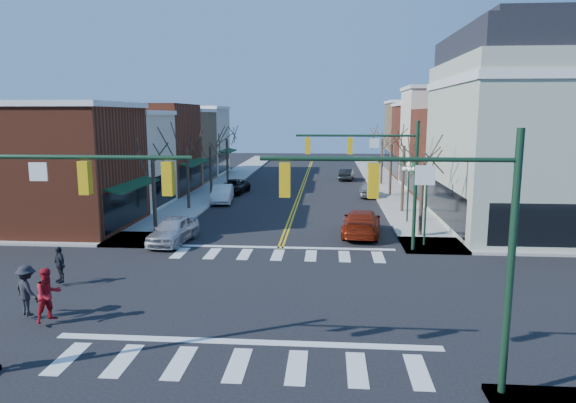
% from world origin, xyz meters
% --- Properties ---
extents(ground, '(160.00, 160.00, 0.00)m').
position_xyz_m(ground, '(0.00, 0.00, 0.00)').
color(ground, black).
rests_on(ground, ground).
extents(sidewalk_left, '(3.50, 70.00, 0.15)m').
position_xyz_m(sidewalk_left, '(-8.75, 20.00, 0.07)').
color(sidewalk_left, '#9E9B93').
rests_on(sidewalk_left, ground).
extents(sidewalk_right, '(3.50, 70.00, 0.15)m').
position_xyz_m(sidewalk_right, '(8.75, 20.00, 0.07)').
color(sidewalk_right, '#9E9B93').
rests_on(sidewalk_right, ground).
extents(bldg_left_brick_a, '(10.00, 8.50, 8.00)m').
position_xyz_m(bldg_left_brick_a, '(-15.50, 11.75, 4.00)').
color(bldg_left_brick_a, maroon).
rests_on(bldg_left_brick_a, ground).
extents(bldg_left_stucco_a, '(10.00, 7.00, 7.50)m').
position_xyz_m(bldg_left_stucco_a, '(-15.50, 19.50, 3.75)').
color(bldg_left_stucco_a, beige).
rests_on(bldg_left_stucco_a, ground).
extents(bldg_left_brick_b, '(10.00, 9.00, 8.50)m').
position_xyz_m(bldg_left_brick_b, '(-15.50, 27.50, 4.25)').
color(bldg_left_brick_b, maroon).
rests_on(bldg_left_brick_b, ground).
extents(bldg_left_tan, '(10.00, 7.50, 7.80)m').
position_xyz_m(bldg_left_tan, '(-15.50, 35.75, 3.90)').
color(bldg_left_tan, '#8B714D').
rests_on(bldg_left_tan, ground).
extents(bldg_left_stucco_b, '(10.00, 8.00, 8.20)m').
position_xyz_m(bldg_left_stucco_b, '(-15.50, 43.50, 4.10)').
color(bldg_left_stucco_b, beige).
rests_on(bldg_left_stucco_b, ground).
extents(bldg_right_brick_a, '(10.00, 8.50, 8.00)m').
position_xyz_m(bldg_right_brick_a, '(15.50, 25.75, 4.00)').
color(bldg_right_brick_a, maroon).
rests_on(bldg_right_brick_a, ground).
extents(bldg_right_stucco, '(10.00, 7.00, 10.00)m').
position_xyz_m(bldg_right_stucco, '(15.50, 33.50, 5.00)').
color(bldg_right_stucco, beige).
rests_on(bldg_right_stucco, ground).
extents(bldg_right_brick_b, '(10.00, 8.00, 8.50)m').
position_xyz_m(bldg_right_brick_b, '(15.50, 41.00, 4.25)').
color(bldg_right_brick_b, maroon).
rests_on(bldg_right_brick_b, ground).
extents(bldg_right_tan, '(10.00, 8.00, 9.00)m').
position_xyz_m(bldg_right_tan, '(15.50, 49.00, 4.50)').
color(bldg_right_tan, '#8B714D').
rests_on(bldg_right_tan, ground).
extents(victorian_corner, '(12.25, 14.25, 13.30)m').
position_xyz_m(victorian_corner, '(16.50, 14.50, 6.66)').
color(victorian_corner, '#A7B29A').
rests_on(victorian_corner, ground).
extents(traffic_mast_near_left, '(6.60, 0.28, 7.20)m').
position_xyz_m(traffic_mast_near_left, '(-5.55, -7.40, 4.71)').
color(traffic_mast_near_left, '#14331E').
rests_on(traffic_mast_near_left, ground).
extents(traffic_mast_near_right, '(6.60, 0.28, 7.20)m').
position_xyz_m(traffic_mast_near_right, '(5.55, -7.40, 4.71)').
color(traffic_mast_near_right, '#14331E').
rests_on(traffic_mast_near_right, ground).
extents(traffic_mast_far_right, '(6.60, 0.28, 7.20)m').
position_xyz_m(traffic_mast_far_right, '(5.55, 7.40, 4.71)').
color(traffic_mast_far_right, '#14331E').
rests_on(traffic_mast_far_right, ground).
extents(lamppost_corner, '(0.36, 0.36, 4.33)m').
position_xyz_m(lamppost_corner, '(8.20, 8.50, 2.96)').
color(lamppost_corner, '#14331E').
rests_on(lamppost_corner, ground).
extents(lamppost_midblock, '(0.36, 0.36, 4.33)m').
position_xyz_m(lamppost_midblock, '(8.20, 15.00, 2.96)').
color(lamppost_midblock, '#14331E').
rests_on(lamppost_midblock, ground).
extents(tree_left_a, '(0.24, 0.24, 4.76)m').
position_xyz_m(tree_left_a, '(-8.40, 11.00, 2.38)').
color(tree_left_a, '#382B21').
rests_on(tree_left_a, ground).
extents(tree_left_b, '(0.24, 0.24, 5.04)m').
position_xyz_m(tree_left_b, '(-8.40, 19.00, 2.52)').
color(tree_left_b, '#382B21').
rests_on(tree_left_b, ground).
extents(tree_left_c, '(0.24, 0.24, 4.55)m').
position_xyz_m(tree_left_c, '(-8.40, 27.00, 2.27)').
color(tree_left_c, '#382B21').
rests_on(tree_left_c, ground).
extents(tree_left_d, '(0.24, 0.24, 4.90)m').
position_xyz_m(tree_left_d, '(-8.40, 35.00, 2.45)').
color(tree_left_d, '#382B21').
rests_on(tree_left_d, ground).
extents(tree_right_a, '(0.24, 0.24, 4.62)m').
position_xyz_m(tree_right_a, '(8.40, 11.00, 2.31)').
color(tree_right_a, '#382B21').
rests_on(tree_right_a, ground).
extents(tree_right_b, '(0.24, 0.24, 5.18)m').
position_xyz_m(tree_right_b, '(8.40, 19.00, 2.59)').
color(tree_right_b, '#382B21').
rests_on(tree_right_b, ground).
extents(tree_right_c, '(0.24, 0.24, 4.83)m').
position_xyz_m(tree_right_c, '(8.40, 27.00, 2.42)').
color(tree_right_c, '#382B21').
rests_on(tree_right_c, ground).
extents(tree_right_d, '(0.24, 0.24, 4.97)m').
position_xyz_m(tree_right_d, '(8.40, 35.00, 2.48)').
color(tree_right_d, '#382B21').
rests_on(tree_right_d, ground).
extents(car_left_near, '(2.35, 4.80, 1.58)m').
position_xyz_m(car_left_near, '(-6.40, 8.32, 0.79)').
color(car_left_near, silver).
rests_on(car_left_near, ground).
extents(car_left_mid, '(2.10, 4.78, 1.53)m').
position_xyz_m(car_left_mid, '(-6.40, 22.47, 0.76)').
color(car_left_mid, silver).
rests_on(car_left_mid, ground).
extents(car_left_far, '(2.86, 5.09, 1.34)m').
position_xyz_m(car_left_far, '(-6.40, 27.65, 0.67)').
color(car_left_far, black).
rests_on(car_left_far, ground).
extents(car_right_near, '(2.88, 5.84, 1.63)m').
position_xyz_m(car_right_near, '(4.80, 11.24, 0.82)').
color(car_right_near, maroon).
rests_on(car_right_near, ground).
extents(car_right_mid, '(1.80, 4.13, 1.39)m').
position_xyz_m(car_right_mid, '(6.40, 26.69, 0.69)').
color(car_right_mid, '#A7A6AB').
rests_on(car_right_mid, ground).
extents(car_right_far, '(1.94, 4.20, 1.33)m').
position_xyz_m(car_right_far, '(4.80, 38.89, 0.67)').
color(car_right_far, black).
rests_on(car_right_far, ground).
extents(pedestrian_red_b, '(1.15, 1.21, 1.97)m').
position_xyz_m(pedestrian_red_b, '(-7.30, -3.73, 1.14)').
color(pedestrian_red_b, '#AE121C').
rests_on(pedestrian_red_b, sidewalk_left).
extents(pedestrian_dark_a, '(0.99, 0.92, 1.64)m').
position_xyz_m(pedestrian_dark_a, '(-9.15, 0.48, 0.97)').
color(pedestrian_dark_a, black).
rests_on(pedestrian_dark_a, sidewalk_left).
extents(pedestrian_dark_b, '(1.42, 1.24, 1.91)m').
position_xyz_m(pedestrian_dark_b, '(-8.39, -3.25, 1.10)').
color(pedestrian_dark_b, black).
rests_on(pedestrian_dark_b, sidewalk_left).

